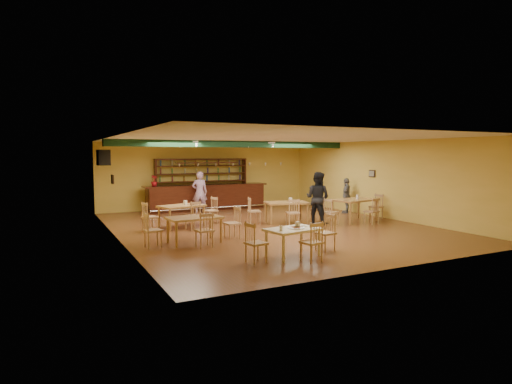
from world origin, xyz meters
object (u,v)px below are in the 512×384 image
bar_counter (207,197)px  dining_table_a (182,216)px  patron_bar (200,192)px  patron_right_a (318,198)px  dining_table_b (286,212)px  dining_table_d (355,210)px  dining_table_c (194,230)px  near_table (293,242)px

bar_counter → dining_table_a: 4.51m
patron_bar → patron_right_a: (2.76, -4.64, 0.05)m
dining_table_b → dining_table_d: bearing=-8.2°
dining_table_b → bar_counter: bearing=119.2°
dining_table_a → dining_table_c: (-0.46, -2.73, -0.01)m
dining_table_c → patron_right_a: patron_right_a is taller
dining_table_a → dining_table_b: dining_table_b is taller
dining_table_c → patron_bar: patron_bar is taller
bar_counter → patron_right_a: size_ratio=3.01×
dining_table_b → dining_table_c: bearing=-141.9°
bar_counter → dining_table_c: size_ratio=3.81×
dining_table_a → near_table: (1.15, -5.35, -0.03)m
dining_table_c → patron_right_a: 5.09m
bar_counter → patron_right_a: 5.88m
dining_table_a → dining_table_d: dining_table_d is taller
dining_table_a → dining_table_d: size_ratio=0.90×
dining_table_a → dining_table_b: size_ratio=0.99×
patron_right_a → near_table: bearing=110.4°
bar_counter → dining_table_a: bar_counter is taller
patron_right_a → dining_table_a: bearing=42.2°
dining_table_c → patron_bar: (2.16, 5.77, 0.51)m
bar_counter → near_table: size_ratio=4.36×
patron_bar → patron_right_a: bearing=138.1°
bar_counter → dining_table_c: (-2.78, -6.59, -0.20)m
dining_table_d → near_table: bearing=-154.8°
dining_table_d → patron_bar: bearing=120.9°
bar_counter → patron_right_a: (2.15, -5.46, 0.36)m
near_table → dining_table_a: bearing=93.5°
dining_table_a → patron_bar: size_ratio=0.85×
bar_counter → dining_table_c: bar_counter is taller
dining_table_c → bar_counter: bearing=63.6°
patron_bar → bar_counter: bearing=-109.4°
bar_counter → patron_bar: 1.08m
dining_table_c → patron_right_a: (4.93, 1.13, 0.56)m
bar_counter → patron_bar: size_ratio=3.17×
near_table → patron_right_a: size_ratio=0.69×
patron_bar → patron_right_a: size_ratio=0.95×
bar_counter → dining_table_d: bearing=-56.4°
near_table → bar_counter: bearing=74.2°
dining_table_a → near_table: bearing=-92.4°
dining_table_d → patron_right_a: 1.66m
dining_table_a → patron_right_a: patron_right_a is taller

